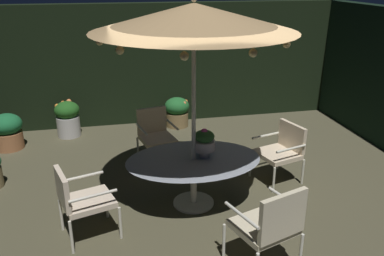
{
  "coord_description": "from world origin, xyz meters",
  "views": [
    {
      "loc": [
        -1.3,
        -5.03,
        3.1
      ],
      "look_at": [
        -0.21,
        0.0,
        1.12
      ],
      "focal_mm": 37.96,
      "sensor_mm": 36.0,
      "label": 1
    }
  ],
  "objects_px": {
    "patio_dining_table": "(194,166)",
    "potted_plant_back_left": "(7,131)",
    "patio_chair_north": "(282,148)",
    "patio_chair_east": "(80,198)",
    "patio_chair_southeast": "(270,223)",
    "patio_chair_northeast": "(155,132)",
    "potted_plant_right_near": "(68,118)",
    "potted_plant_left_far": "(177,111)",
    "patio_umbrella": "(194,18)",
    "centerpiece_planter": "(204,141)"
  },
  "relations": [
    {
      "from": "patio_chair_northeast",
      "to": "potted_plant_back_left",
      "type": "relative_size",
      "value": 1.36
    },
    {
      "from": "potted_plant_right_near",
      "to": "potted_plant_back_left",
      "type": "bearing_deg",
      "value": -158.3
    },
    {
      "from": "centerpiece_planter",
      "to": "patio_chair_north",
      "type": "relative_size",
      "value": 0.45
    },
    {
      "from": "potted_plant_back_left",
      "to": "potted_plant_left_far",
      "type": "bearing_deg",
      "value": 8.79
    },
    {
      "from": "centerpiece_planter",
      "to": "patio_chair_northeast",
      "type": "height_order",
      "value": "centerpiece_planter"
    },
    {
      "from": "patio_chair_northeast",
      "to": "potted_plant_right_near",
      "type": "height_order",
      "value": "patio_chair_northeast"
    },
    {
      "from": "patio_umbrella",
      "to": "potted_plant_left_far",
      "type": "xyz_separation_m",
      "value": [
        0.33,
        3.15,
        -2.26
      ]
    },
    {
      "from": "potted_plant_back_left",
      "to": "patio_dining_table",
      "type": "bearing_deg",
      "value": -41.7
    },
    {
      "from": "potted_plant_right_near",
      "to": "potted_plant_left_far",
      "type": "height_order",
      "value": "potted_plant_right_near"
    },
    {
      "from": "potted_plant_back_left",
      "to": "patio_chair_north",
      "type": "bearing_deg",
      "value": -26.15
    },
    {
      "from": "patio_chair_northeast",
      "to": "patio_chair_east",
      "type": "relative_size",
      "value": 0.98
    },
    {
      "from": "patio_chair_northeast",
      "to": "patio_chair_east",
      "type": "distance_m",
      "value": 2.33
    },
    {
      "from": "patio_chair_northeast",
      "to": "patio_chair_east",
      "type": "bearing_deg",
      "value": -120.31
    },
    {
      "from": "patio_umbrella",
      "to": "potted_plant_back_left",
      "type": "distance_m",
      "value": 4.56
    },
    {
      "from": "centerpiece_planter",
      "to": "patio_chair_north",
      "type": "bearing_deg",
      "value": 16.37
    },
    {
      "from": "patio_chair_east",
      "to": "patio_chair_southeast",
      "type": "bearing_deg",
      "value": -27.33
    },
    {
      "from": "patio_umbrella",
      "to": "patio_chair_northeast",
      "type": "distance_m",
      "value": 2.6
    },
    {
      "from": "patio_dining_table",
      "to": "patio_chair_southeast",
      "type": "height_order",
      "value": "patio_chair_southeast"
    },
    {
      "from": "potted_plant_right_near",
      "to": "potted_plant_left_far",
      "type": "bearing_deg",
      "value": 2.29
    },
    {
      "from": "patio_chair_north",
      "to": "patio_dining_table",
      "type": "bearing_deg",
      "value": -163.83
    },
    {
      "from": "patio_chair_southeast",
      "to": "potted_plant_back_left",
      "type": "height_order",
      "value": "patio_chair_southeast"
    },
    {
      "from": "centerpiece_planter",
      "to": "potted_plant_left_far",
      "type": "height_order",
      "value": "centerpiece_planter"
    },
    {
      "from": "patio_chair_north",
      "to": "centerpiece_planter",
      "type": "bearing_deg",
      "value": -163.63
    },
    {
      "from": "patio_chair_north",
      "to": "patio_chair_east",
      "type": "height_order",
      "value": "patio_chair_east"
    },
    {
      "from": "potted_plant_back_left",
      "to": "centerpiece_planter",
      "type": "bearing_deg",
      "value": -39.79
    },
    {
      "from": "patio_chair_southeast",
      "to": "patio_dining_table",
      "type": "bearing_deg",
      "value": 108.7
    },
    {
      "from": "centerpiece_planter",
      "to": "potted_plant_left_far",
      "type": "relative_size",
      "value": 0.66
    },
    {
      "from": "centerpiece_planter",
      "to": "potted_plant_right_near",
      "type": "height_order",
      "value": "centerpiece_planter"
    },
    {
      "from": "patio_chair_north",
      "to": "patio_chair_southeast",
      "type": "distance_m",
      "value": 2.2
    },
    {
      "from": "potted_plant_left_far",
      "to": "patio_chair_north",
      "type": "bearing_deg",
      "value": -66.28
    },
    {
      "from": "centerpiece_planter",
      "to": "patio_umbrella",
      "type": "bearing_deg",
      "value": -165.57
    },
    {
      "from": "patio_dining_table",
      "to": "patio_chair_north",
      "type": "height_order",
      "value": "patio_chair_north"
    },
    {
      "from": "patio_chair_east",
      "to": "potted_plant_left_far",
      "type": "distance_m",
      "value": 4.06
    },
    {
      "from": "centerpiece_planter",
      "to": "patio_chair_southeast",
      "type": "height_order",
      "value": "centerpiece_planter"
    },
    {
      "from": "patio_chair_southeast",
      "to": "potted_plant_left_far",
      "type": "xyz_separation_m",
      "value": [
        -0.18,
        4.66,
        -0.27
      ]
    },
    {
      "from": "patio_chair_north",
      "to": "patio_chair_east",
      "type": "relative_size",
      "value": 0.97
    },
    {
      "from": "patio_umbrella",
      "to": "patio_chair_north",
      "type": "xyz_separation_m",
      "value": [
        1.52,
        0.44,
        -2.06
      ]
    },
    {
      "from": "patio_dining_table",
      "to": "potted_plant_back_left",
      "type": "height_order",
      "value": "patio_dining_table"
    },
    {
      "from": "potted_plant_back_left",
      "to": "potted_plant_right_near",
      "type": "bearing_deg",
      "value": 21.7
    },
    {
      "from": "patio_dining_table",
      "to": "patio_chair_southeast",
      "type": "bearing_deg",
      "value": -71.3
    },
    {
      "from": "patio_chair_northeast",
      "to": "potted_plant_right_near",
      "type": "distance_m",
      "value": 2.19
    },
    {
      "from": "patio_chair_north",
      "to": "patio_chair_southeast",
      "type": "height_order",
      "value": "patio_chair_southeast"
    },
    {
      "from": "patio_umbrella",
      "to": "patio_chair_north",
      "type": "bearing_deg",
      "value": 16.17
    },
    {
      "from": "patio_dining_table",
      "to": "patio_chair_southeast",
      "type": "xyz_separation_m",
      "value": [
        0.51,
        -1.51,
        0.0
      ]
    },
    {
      "from": "patio_dining_table",
      "to": "patio_chair_northeast",
      "type": "relative_size",
      "value": 2.04
    },
    {
      "from": "potted_plant_left_far",
      "to": "centerpiece_planter",
      "type": "bearing_deg",
      "value": -93.12
    },
    {
      "from": "patio_umbrella",
      "to": "patio_dining_table",
      "type": "bearing_deg",
      "value": 55.98
    },
    {
      "from": "patio_chair_northeast",
      "to": "patio_umbrella",
      "type": "bearing_deg",
      "value": -77.73
    },
    {
      "from": "patio_dining_table",
      "to": "potted_plant_right_near",
      "type": "xyz_separation_m",
      "value": [
        -1.91,
        3.06,
        -0.22
      ]
    },
    {
      "from": "patio_chair_east",
      "to": "potted_plant_left_far",
      "type": "height_order",
      "value": "patio_chair_east"
    }
  ]
}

